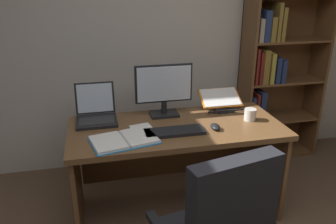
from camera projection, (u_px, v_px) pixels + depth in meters
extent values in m
cube|color=beige|center=(161.00, 20.00, 3.14)|extent=(4.98, 0.12, 2.80)
cube|color=brown|center=(176.00, 128.00, 2.51)|extent=(1.57, 0.71, 0.04)
cube|color=brown|center=(77.00, 184.00, 2.49)|extent=(0.03, 0.65, 0.70)
cube|color=brown|center=(264.00, 161.00, 2.80)|extent=(0.03, 0.65, 0.70)
cube|color=brown|center=(167.00, 148.00, 2.93)|extent=(1.45, 0.03, 0.49)
cube|color=brown|center=(247.00, 63.00, 3.24)|extent=(0.02, 0.31, 2.01)
cube|color=brown|center=(320.00, 59.00, 3.40)|extent=(0.02, 0.31, 2.01)
cube|color=brown|center=(276.00, 58.00, 3.45)|extent=(0.81, 0.01, 2.01)
cube|color=brown|center=(273.00, 151.00, 3.68)|extent=(0.76, 0.29, 0.02)
cube|color=#195633|center=(247.00, 144.00, 3.54)|extent=(0.06, 0.24, 0.26)
cube|color=black|center=(253.00, 142.00, 3.53)|extent=(0.05, 0.22, 0.31)
cube|color=olive|center=(259.00, 143.00, 3.54)|extent=(0.05, 0.19, 0.28)
cube|color=olive|center=(263.00, 144.00, 3.55)|extent=(0.05, 0.18, 0.24)
cube|color=brown|center=(277.00, 117.00, 3.53)|extent=(0.76, 0.29, 0.02)
cube|color=navy|center=(249.00, 108.00, 3.39)|extent=(0.03, 0.25, 0.26)
cube|color=maroon|center=(254.00, 107.00, 3.37)|extent=(0.03, 0.19, 0.30)
cube|color=navy|center=(260.00, 106.00, 3.37)|extent=(0.05, 0.18, 0.31)
cube|color=brown|center=(282.00, 80.00, 3.39)|extent=(0.76, 0.29, 0.02)
cube|color=maroon|center=(252.00, 65.00, 3.23)|extent=(0.03, 0.25, 0.34)
cube|color=maroon|center=(258.00, 67.00, 3.22)|extent=(0.03, 0.18, 0.30)
cube|color=olive|center=(263.00, 66.00, 3.22)|extent=(0.06, 0.18, 0.32)
cube|color=gold|center=(269.00, 68.00, 3.24)|extent=(0.04, 0.18, 0.29)
cube|color=navy|center=(274.00, 69.00, 3.27)|extent=(0.05, 0.19, 0.25)
cube|color=navy|center=(278.00, 69.00, 3.30)|extent=(0.05, 0.23, 0.23)
cube|color=brown|center=(287.00, 40.00, 3.24)|extent=(0.76, 0.29, 0.02)
cube|color=gray|center=(258.00, 30.00, 3.09)|extent=(0.04, 0.20, 0.21)
cube|color=navy|center=(263.00, 26.00, 3.09)|extent=(0.06, 0.21, 0.28)
cube|color=olive|center=(268.00, 29.00, 3.12)|extent=(0.05, 0.22, 0.22)
cube|color=olive|center=(274.00, 21.00, 3.12)|extent=(0.03, 0.25, 0.34)
cube|color=olive|center=(279.00, 24.00, 3.11)|extent=(0.04, 0.19, 0.30)
cube|color=black|center=(233.00, 211.00, 1.64)|extent=(0.49, 0.20, 0.57)
cube|color=black|center=(250.00, 206.00, 1.99)|extent=(0.13, 0.39, 0.04)
cube|color=black|center=(164.00, 114.00, 2.69)|extent=(0.22, 0.16, 0.02)
cylinder|color=black|center=(164.00, 107.00, 2.67)|extent=(0.04, 0.04, 0.09)
cube|color=black|center=(164.00, 83.00, 2.61)|extent=(0.45, 0.02, 0.30)
cube|color=silver|center=(164.00, 84.00, 2.59)|extent=(0.42, 0.00, 0.27)
cube|color=black|center=(97.00, 121.00, 2.55)|extent=(0.30, 0.26, 0.02)
cube|color=#2D2D30|center=(97.00, 121.00, 2.53)|extent=(0.26, 0.14, 0.00)
cube|color=black|center=(95.00, 98.00, 2.65)|extent=(0.30, 0.08, 0.24)
cube|color=silver|center=(95.00, 98.00, 2.65)|extent=(0.27, 0.06, 0.21)
cube|color=black|center=(175.00, 132.00, 2.38)|extent=(0.42, 0.15, 0.02)
ellipsoid|color=black|center=(215.00, 127.00, 2.43)|extent=(0.06, 0.10, 0.04)
cube|color=black|center=(224.00, 110.00, 2.78)|extent=(0.14, 0.12, 0.01)
cube|color=black|center=(226.00, 111.00, 2.73)|extent=(0.31, 0.01, 0.01)
cube|color=orange|center=(220.00, 98.00, 2.84)|extent=(0.34, 0.20, 0.11)
cube|color=white|center=(220.00, 97.00, 2.84)|extent=(0.31, 0.18, 0.10)
cube|color=#2D84C6|center=(108.00, 144.00, 2.22)|extent=(0.27, 0.32, 0.01)
cube|color=#2D84C6|center=(139.00, 138.00, 2.30)|extent=(0.27, 0.32, 0.01)
cube|color=white|center=(108.00, 142.00, 2.21)|extent=(0.25, 0.30, 0.02)
cube|color=white|center=(139.00, 136.00, 2.30)|extent=(0.25, 0.30, 0.02)
cylinder|color=#B7B7BC|center=(124.00, 140.00, 2.26)|extent=(0.07, 0.25, 0.02)
cube|color=white|center=(143.00, 130.00, 2.42)|extent=(0.19, 0.23, 0.01)
cylinder|color=maroon|center=(146.00, 129.00, 2.42)|extent=(0.13, 0.06, 0.01)
cylinder|color=silver|center=(250.00, 115.00, 2.59)|extent=(0.09, 0.09, 0.09)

